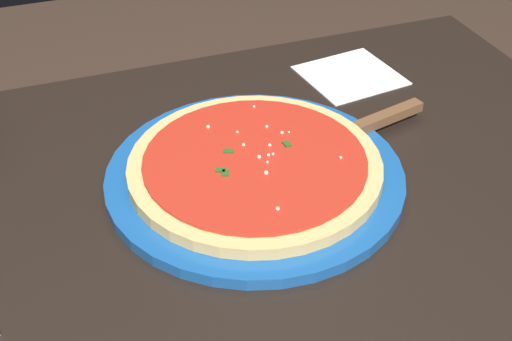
{
  "coord_description": "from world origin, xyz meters",
  "views": [
    {
      "loc": [
        0.25,
        0.65,
        1.3
      ],
      "look_at": [
        0.01,
        0.0,
        0.77
      ],
      "focal_mm": 48.64,
      "sensor_mm": 36.0,
      "label": 1
    }
  ],
  "objects_px": {
    "serving_plate": "(256,178)",
    "napkin_folded_right": "(350,75)",
    "pizza": "(256,167)",
    "pizza_server": "(362,128)"
  },
  "relations": [
    {
      "from": "pizza",
      "to": "pizza_server",
      "type": "xyz_separation_m",
      "value": [
        -0.17,
        -0.04,
        -0.0
      ]
    },
    {
      "from": "serving_plate",
      "to": "napkin_folded_right",
      "type": "relative_size",
      "value": 2.67
    },
    {
      "from": "serving_plate",
      "to": "pizza",
      "type": "bearing_deg",
      "value": -97.99
    },
    {
      "from": "serving_plate",
      "to": "napkin_folded_right",
      "type": "xyz_separation_m",
      "value": [
        -0.24,
        -0.21,
        -0.01
      ]
    },
    {
      "from": "serving_plate",
      "to": "napkin_folded_right",
      "type": "bearing_deg",
      "value": -138.54
    },
    {
      "from": "serving_plate",
      "to": "napkin_folded_right",
      "type": "distance_m",
      "value": 0.31
    },
    {
      "from": "pizza",
      "to": "pizza_server",
      "type": "relative_size",
      "value": 1.42
    },
    {
      "from": "pizza",
      "to": "napkin_folded_right",
      "type": "distance_m",
      "value": 0.31
    },
    {
      "from": "pizza_server",
      "to": "napkin_folded_right",
      "type": "bearing_deg",
      "value": -111.65
    },
    {
      "from": "pizza_server",
      "to": "napkin_folded_right",
      "type": "xyz_separation_m",
      "value": [
        -0.07,
        -0.17,
        -0.02
      ]
    }
  ]
}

